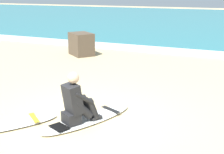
{
  "coord_description": "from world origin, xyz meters",
  "views": [
    {
      "loc": [
        2.74,
        -4.74,
        2.41
      ],
      "look_at": [
        0.05,
        1.2,
        0.55
      ],
      "focal_mm": 49.16,
      "sensor_mm": 36.0,
      "label": 1
    }
  ],
  "objects_px": {
    "surfboard_main": "(88,119)",
    "surfer_seated": "(77,103)",
    "surfboard_spare_near": "(4,125)",
    "shoreline_rock": "(81,44)"
  },
  "relations": [
    {
      "from": "surfboard_main",
      "to": "surfer_seated",
      "type": "xyz_separation_m",
      "value": [
        -0.09,
        -0.25,
        0.4
      ]
    },
    {
      "from": "surfboard_main",
      "to": "surfboard_spare_near",
      "type": "relative_size",
      "value": 1.11
    },
    {
      "from": "surfer_seated",
      "to": "surfboard_spare_near",
      "type": "distance_m",
      "value": 1.4
    },
    {
      "from": "surfboard_spare_near",
      "to": "shoreline_rock",
      "type": "distance_m",
      "value": 6.46
    },
    {
      "from": "surfboard_main",
      "to": "surfer_seated",
      "type": "relative_size",
      "value": 2.21
    },
    {
      "from": "surfboard_main",
      "to": "shoreline_rock",
      "type": "height_order",
      "value": "shoreline_rock"
    },
    {
      "from": "surfboard_spare_near",
      "to": "shoreline_rock",
      "type": "bearing_deg",
      "value": 107.16
    },
    {
      "from": "surfboard_main",
      "to": "shoreline_rock",
      "type": "relative_size",
      "value": 2.17
    },
    {
      "from": "surfboard_main",
      "to": "surfer_seated",
      "type": "distance_m",
      "value": 0.48
    },
    {
      "from": "surfer_seated",
      "to": "shoreline_rock",
      "type": "relative_size",
      "value": 0.98
    }
  ]
}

